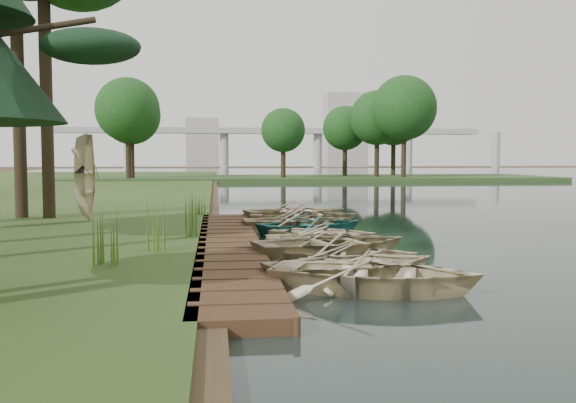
{
  "coord_description": "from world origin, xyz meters",
  "views": [
    {
      "loc": [
        -1.95,
        -16.54,
        2.5
      ],
      "look_at": [
        0.1,
        1.51,
        1.23
      ],
      "focal_mm": 40.0,
      "sensor_mm": 36.0,
      "label": 1
    }
  ],
  "objects": [
    {
      "name": "ground",
      "position": [
        0.0,
        0.0,
        0.0
      ],
      "size": [
        300.0,
        300.0,
        0.0
      ],
      "primitive_type": "plane",
      "color": "#3D2F1D"
    },
    {
      "name": "boardwalk",
      "position": [
        -1.6,
        0.0,
        0.15
      ],
      "size": [
        1.6,
        16.0,
        0.3
      ],
      "primitive_type": "cube",
      "color": "#3C2717",
      "rests_on": "ground"
    },
    {
      "name": "peninsula",
      "position": [
        8.0,
        50.0,
        0.23
      ],
      "size": [
        50.0,
        14.0,
        0.45
      ],
      "primitive_type": "cube",
      "color": "#29441E",
      "rests_on": "ground"
    },
    {
      "name": "far_trees",
      "position": [
        4.67,
        50.0,
        6.43
      ],
      "size": [
        45.6,
        5.6,
        8.8
      ],
      "color": "black",
      "rests_on": "peninsula"
    },
    {
      "name": "bridge",
      "position": [
        12.31,
        120.0,
        7.08
      ],
      "size": [
        95.9,
        4.0,
        8.6
      ],
      "color": "#A5A5A0",
      "rests_on": "ground"
    },
    {
      "name": "building_a",
      "position": [
        30.0,
        140.0,
        9.0
      ],
      "size": [
        10.0,
        8.0,
        18.0
      ],
      "primitive_type": "cube",
      "color": "#A5A5A0",
      "rests_on": "ground"
    },
    {
      "name": "building_b",
      "position": [
        -5.0,
        145.0,
        6.0
      ],
      "size": [
        8.0,
        8.0,
        12.0
      ],
      "primitive_type": "cube",
      "color": "#A5A5A0",
      "rests_on": "ground"
    },
    {
      "name": "rowboat_0",
      "position": [
        0.92,
        -5.27,
        0.45
      ],
      "size": [
        4.58,
        3.97,
        0.8
      ],
      "primitive_type": "imported",
      "rotation": [
        0.0,
        0.0,
        1.19
      ],
      "color": "beige",
      "rests_on": "water"
    },
    {
      "name": "rowboat_1",
      "position": [
        0.8,
        -4.16,
        0.43
      ],
      "size": [
        4.21,
        3.5,
        0.75
      ],
      "primitive_type": "imported",
      "rotation": [
        0.0,
        0.0,
        1.85
      ],
      "color": "beige",
      "rests_on": "water"
    },
    {
      "name": "rowboat_2",
      "position": [
        1.12,
        -2.34,
        0.36
      ],
      "size": [
        3.41,
        2.78,
        0.62
      ],
      "primitive_type": "imported",
      "rotation": [
        0.0,
        0.0,
        1.33
      ],
      "color": "beige",
      "rests_on": "water"
    },
    {
      "name": "rowboat_3",
      "position": [
        0.91,
        -1.26,
        0.46
      ],
      "size": [
        4.51,
        3.7,
        0.81
      ],
      "primitive_type": "imported",
      "rotation": [
        0.0,
        0.0,
        1.82
      ],
      "color": "beige",
      "rests_on": "water"
    },
    {
      "name": "rowboat_4",
      "position": [
        0.99,
        0.1,
        0.39
      ],
      "size": [
        3.5,
        2.63,
        0.69
      ],
      "primitive_type": "imported",
      "rotation": [
        0.0,
        0.0,
        1.49
      ],
      "color": "beige",
      "rests_on": "water"
    },
    {
      "name": "rowboat_5",
      "position": [
        1.14,
        1.58,
        0.37
      ],
      "size": [
        3.74,
        3.31,
        0.64
      ],
      "primitive_type": "imported",
      "rotation": [
        0.0,
        0.0,
        1.14
      ],
      "color": "beige",
      "rests_on": "water"
    },
    {
      "name": "rowboat_6",
      "position": [
        1.11,
        3.44,
        0.42
      ],
      "size": [
        4.2,
        3.59,
        0.73
      ],
      "primitive_type": "imported",
      "rotation": [
        0.0,
        0.0,
        1.92
      ],
      "color": "teal",
      "rests_on": "water"
    },
    {
      "name": "rowboat_7",
      "position": [
        0.77,
        4.47,
        0.43
      ],
      "size": [
        3.83,
        2.85,
        0.76
      ],
      "primitive_type": "imported",
      "rotation": [
        0.0,
        0.0,
        1.63
      ],
      "color": "beige",
      "rests_on": "water"
    },
    {
      "name": "rowboat_8",
      "position": [
        1.19,
        6.16,
        0.45
      ],
      "size": [
        4.09,
        3.08,
        0.8
      ],
      "primitive_type": "imported",
      "rotation": [
        0.0,
        0.0,
        1.49
      ],
      "color": "beige",
      "rests_on": "water"
    },
    {
      "name": "rowboat_9",
      "position": [
        1.14,
        7.71,
        0.46
      ],
      "size": [
        4.46,
        3.55,
        0.83
      ],
      "primitive_type": "imported",
      "rotation": [
        0.0,
        0.0,
        1.76
      ],
      "color": "beige",
      "rests_on": "water"
    },
    {
      "name": "rowboat_10",
      "position": [
        0.84,
        9.09,
        0.38
      ],
      "size": [
        3.72,
        3.12,
        0.66
      ],
      "primitive_type": "imported",
      "rotation": [
        0.0,
        0.0,
        1.87
      ],
      "color": "beige",
      "rests_on": "water"
    },
    {
      "name": "stored_rowboat",
      "position": [
        -6.24,
        5.75,
        0.61
      ],
      "size": [
        3.12,
        2.35,
        0.61
      ],
      "primitive_type": "imported",
      "rotation": [
        3.14,
        0.0,
        1.49
      ],
      "color": "beige",
      "rests_on": "bank"
    },
    {
      "name": "reeds_0",
      "position": [
        -4.15,
        -3.37,
        0.87
      ],
      "size": [
        0.6,
        0.6,
        1.15
      ],
      "primitive_type": "cone",
      "color": "#3F661E",
      "rests_on": "bank"
    },
    {
      "name": "reeds_1",
      "position": [
        -3.31,
        -1.47,
        0.85
      ],
      "size": [
        0.6,
        0.6,
        1.09
      ],
      "primitive_type": "cone",
      "color": "#3F661E",
      "rests_on": "bank"
    },
    {
      "name": "reeds_2",
      "position": [
        -2.6,
        1.3,
        0.87
      ],
      "size": [
        0.6,
        0.6,
        1.15
      ],
      "primitive_type": "cone",
      "color": "#3F661E",
      "rests_on": "bank"
    },
    {
      "name": "reeds_3",
      "position": [
        -2.6,
        8.25,
        0.75
      ],
      "size": [
        0.6,
        0.6,
        0.89
      ],
      "primitive_type": "cone",
      "color": "#3F661E",
      "rests_on": "bank"
    }
  ]
}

